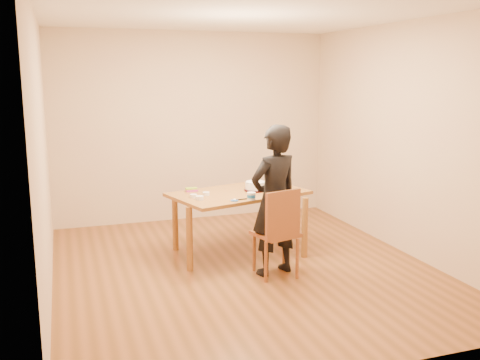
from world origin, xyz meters
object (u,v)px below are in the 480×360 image
object	(u,v)px
dining_table	(239,194)
cake_plate	(255,190)
dining_chair	(276,234)
person	(274,201)
cake	(256,186)

from	to	relation	value
dining_table	cake_plate	bearing A→B (deg)	-13.40
dining_chair	cake_plate	distance (m)	0.85
dining_chair	person	size ratio (longest dim) A/B	0.26
dining_chair	cake_plate	xyz separation A→B (m)	(0.06, 0.78, 0.31)
dining_table	cake_plate	size ratio (longest dim) A/B	5.63
dining_table	cake	xyz separation A→B (m)	(0.21, 0.01, 0.08)
cake_plate	cake	xyz separation A→B (m)	(0.00, 0.00, 0.05)
dining_chair	cake_plate	bearing A→B (deg)	70.13
cake	person	bearing A→B (deg)	-94.88
dining_table	dining_chair	bearing A→B (deg)	-95.02
cake	person	size ratio (longest dim) A/B	0.15
person	dining_table	bearing A→B (deg)	-95.18
dining_chair	person	xyz separation A→B (m)	(0.00, 0.05, 0.35)
cake_plate	person	size ratio (longest dim) A/B	0.17
cake_plate	person	bearing A→B (deg)	-94.88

